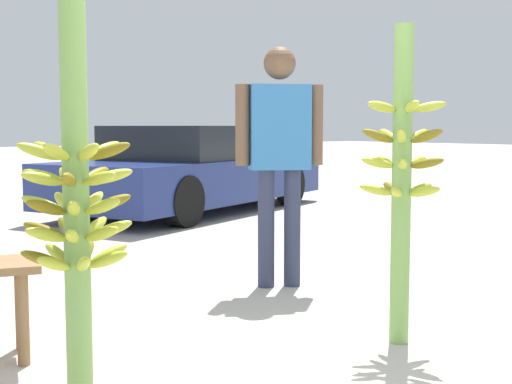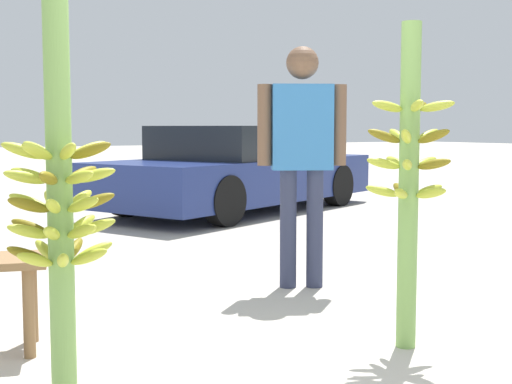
# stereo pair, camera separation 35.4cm
# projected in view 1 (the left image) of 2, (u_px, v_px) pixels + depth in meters

# --- Properties ---
(banana_stalk_left) EXTENTS (0.44, 0.44, 1.69)m
(banana_stalk_left) POSITION_uv_depth(u_px,v_px,m) (76.00, 209.00, 2.70)
(banana_stalk_left) COLOR #7AA851
(banana_stalk_left) RESTS_ON ground_plane
(banana_stalk_center) EXTENTS (0.46, 0.46, 1.70)m
(banana_stalk_center) POSITION_uv_depth(u_px,v_px,m) (402.00, 175.00, 3.79)
(banana_stalk_center) COLOR #7AA851
(banana_stalk_center) RESTS_ON ground_plane
(vendor_person) EXTENTS (0.61, 0.39, 1.74)m
(vendor_person) POSITION_uv_depth(u_px,v_px,m) (279.00, 144.00, 5.14)
(vendor_person) COLOR #2D334C
(vendor_person) RESTS_ON ground_plane
(parked_car) EXTENTS (4.75, 3.38, 1.18)m
(parked_car) POSITION_uv_depth(u_px,v_px,m) (194.00, 169.00, 9.89)
(parked_car) COLOR navy
(parked_car) RESTS_ON ground_plane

